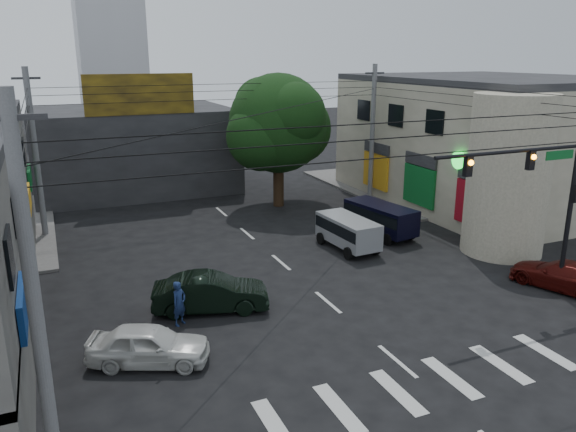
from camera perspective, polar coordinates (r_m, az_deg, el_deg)
ground at (r=21.75m, az=6.54°, el=-10.75°), size 160.00×160.00×0.00m
sidewalk_far_right at (r=45.58m, az=15.06°, el=3.24°), size 16.00×16.00×0.15m
building_right at (r=41.16m, az=19.75°, el=7.08°), size 14.00×18.00×8.00m
corner_column at (r=29.98m, az=21.47°, el=3.85°), size 4.00×4.00×8.00m
building_far at (r=43.66m, az=-15.44°, el=6.58°), size 14.00×10.00×6.00m
billboard at (r=38.36m, az=-14.82°, el=11.87°), size 7.00×0.30×2.60m
street_tree at (r=36.72m, az=-1.00°, el=9.35°), size 6.40×6.40×8.70m
traffic_gantry at (r=24.19m, az=24.49°, el=2.82°), size 7.10×0.35×7.20m
utility_pole_near_left at (r=13.29m, az=-24.34°, el=-8.37°), size 0.32×0.32×9.20m
utility_pole_far_left at (r=33.14m, az=-24.26°, el=5.68°), size 0.32×0.32×9.20m
utility_pole_far_right at (r=38.90m, az=8.56°, el=8.26°), size 0.32×0.32×9.20m
dark_sedan at (r=22.51m, az=-7.85°, el=-7.74°), size 3.96×5.34×1.48m
white_compact at (r=19.31m, az=-13.96°, el=-12.58°), size 4.44×5.09×1.34m
maroon_sedan at (r=27.03m, az=26.12°, el=-5.40°), size 4.59×5.52×1.27m
silver_minivan at (r=29.24m, az=6.10°, el=-1.81°), size 4.13×2.17×1.68m
navy_van at (r=31.72m, az=9.35°, el=-0.41°), size 5.01×3.23×1.77m
traffic_officer at (r=21.53m, az=-10.99°, el=-8.70°), size 1.01×1.00×1.72m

